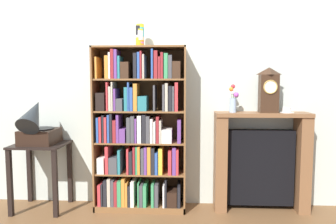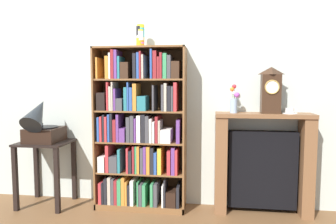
{
  "view_description": "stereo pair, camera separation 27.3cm",
  "coord_description": "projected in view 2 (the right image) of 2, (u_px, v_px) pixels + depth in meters",
  "views": [
    {
      "loc": [
        0.46,
        -3.13,
        1.33
      ],
      "look_at": [
        0.29,
        0.1,
        1.03
      ],
      "focal_mm": 33.53,
      "sensor_mm": 36.0,
      "label": 1
    },
    {
      "loc": [
        0.73,
        -3.1,
        1.33
      ],
      "look_at": [
        0.29,
        0.1,
        1.03
      ],
      "focal_mm": 33.53,
      "sensor_mm": 36.0,
      "label": 2
    }
  ],
  "objects": [
    {
      "name": "ground_plane",
      "position": [
        139.0,
        211.0,
        3.28
      ],
      "size": [
        7.68,
        6.4,
        0.02
      ],
      "primitive_type": "cube",
      "color": "brown"
    },
    {
      "name": "wall_back",
      "position": [
        154.0,
        86.0,
        3.45
      ],
      "size": [
        4.68,
        0.08,
        2.6
      ],
      "primitive_type": "cube",
      "color": "beige",
      "rests_on": "ground"
    },
    {
      "name": "bookshelf",
      "position": [
        140.0,
        135.0,
        3.3
      ],
      "size": [
        0.95,
        0.32,
        1.7
      ],
      "color": "brown",
      "rests_on": "ground"
    },
    {
      "name": "cup_stack",
      "position": [
        141.0,
        36.0,
        3.22
      ],
      "size": [
        0.08,
        0.08,
        0.23
      ],
      "color": "orange",
      "rests_on": "bookshelf"
    },
    {
      "name": "side_table_left",
      "position": [
        46.0,
        158.0,
        3.4
      ],
      "size": [
        0.53,
        0.47,
        0.7
      ],
      "color": "black",
      "rests_on": "ground"
    },
    {
      "name": "gramophone",
      "position": [
        41.0,
        124.0,
        3.31
      ],
      "size": [
        0.34,
        0.51,
        0.52
      ],
      "color": "black",
      "rests_on": "side_table_left"
    },
    {
      "name": "fireplace_mantel",
      "position": [
        262.0,
        164.0,
        3.21
      ],
      "size": [
        0.96,
        0.28,
        1.03
      ],
      "color": "brown",
      "rests_on": "ground"
    },
    {
      "name": "mantel_clock",
      "position": [
        271.0,
        90.0,
        3.11
      ],
      "size": [
        0.18,
        0.13,
        0.46
      ],
      "color": "#382316",
      "rests_on": "fireplace_mantel"
    },
    {
      "name": "flower_vase",
      "position": [
        234.0,
        101.0,
        3.17
      ],
      "size": [
        0.09,
        0.12,
        0.29
      ],
      "color": "#99B2D1",
      "rests_on": "fireplace_mantel"
    },
    {
      "name": "teacup_with_saucer",
      "position": [
        290.0,
        111.0,
        3.1
      ],
      "size": [
        0.15,
        0.15,
        0.06
      ],
      "color": "white",
      "rests_on": "fireplace_mantel"
    }
  ]
}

